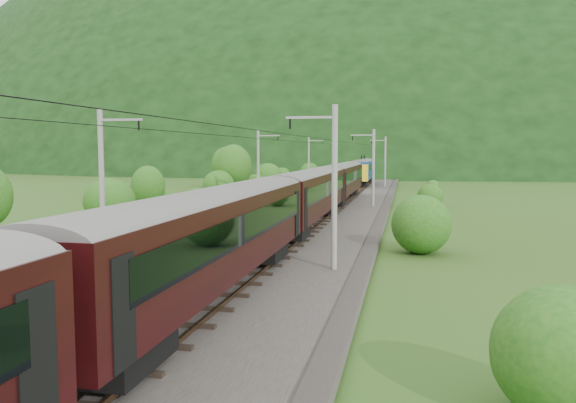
# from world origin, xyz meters

# --- Properties ---
(ground) EXTENTS (600.00, 600.00, 0.00)m
(ground) POSITION_xyz_m (0.00, 0.00, 0.00)
(ground) COLOR #334C17
(ground) RESTS_ON ground
(railbed) EXTENTS (14.00, 220.00, 0.30)m
(railbed) POSITION_xyz_m (0.00, 10.00, 0.15)
(railbed) COLOR #38332D
(railbed) RESTS_ON ground
(track_left) EXTENTS (2.40, 220.00, 0.27)m
(track_left) POSITION_xyz_m (-2.40, 10.00, 0.37)
(track_left) COLOR #523923
(track_left) RESTS_ON railbed
(track_right) EXTENTS (2.40, 220.00, 0.27)m
(track_right) POSITION_xyz_m (2.40, 10.00, 0.37)
(track_right) COLOR #523923
(track_right) RESTS_ON railbed
(catenary_left) EXTENTS (2.54, 192.28, 8.00)m
(catenary_left) POSITION_xyz_m (-6.12, 32.00, 4.50)
(catenary_left) COLOR gray
(catenary_left) RESTS_ON railbed
(catenary_right) EXTENTS (2.54, 192.28, 8.00)m
(catenary_right) POSITION_xyz_m (6.12, 32.00, 4.50)
(catenary_right) COLOR gray
(catenary_right) RESTS_ON railbed
(overhead_wires) EXTENTS (4.83, 198.00, 0.03)m
(overhead_wires) POSITION_xyz_m (0.00, 10.00, 7.10)
(overhead_wires) COLOR black
(overhead_wires) RESTS_ON ground
(mountain_main) EXTENTS (504.00, 360.00, 244.00)m
(mountain_main) POSITION_xyz_m (0.00, 260.00, 0.00)
(mountain_main) COLOR black
(mountain_main) RESTS_ON ground
(mountain_ridge) EXTENTS (336.00, 280.00, 132.00)m
(mountain_ridge) POSITION_xyz_m (-120.00, 300.00, 0.00)
(mountain_ridge) COLOR black
(mountain_ridge) RESTS_ON ground
(train) EXTENTS (2.89, 115.78, 5.02)m
(train) POSITION_xyz_m (2.40, 15.26, 3.43)
(train) COLOR black
(train) RESTS_ON ground
(hazard_post_near) EXTENTS (0.16, 0.16, 1.53)m
(hazard_post_near) POSITION_xyz_m (-0.71, 54.97, 1.07)
(hazard_post_near) COLOR red
(hazard_post_near) RESTS_ON railbed
(hazard_post_far) EXTENTS (0.15, 0.15, 1.39)m
(hazard_post_far) POSITION_xyz_m (-0.00, 49.61, 1.00)
(hazard_post_far) COLOR red
(hazard_post_far) RESTS_ON railbed
(signal) EXTENTS (0.26, 0.26, 2.32)m
(signal) POSITION_xyz_m (-4.22, 60.95, 1.66)
(signal) COLOR black
(signal) RESTS_ON railbed
(vegetation_left) EXTENTS (12.79, 149.51, 6.92)m
(vegetation_left) POSITION_xyz_m (-14.31, 28.03, 2.48)
(vegetation_left) COLOR #1C5416
(vegetation_left) RESTS_ON ground
(vegetation_right) EXTENTS (5.90, 97.11, 3.23)m
(vegetation_right) POSITION_xyz_m (11.70, -6.33, 1.47)
(vegetation_right) COLOR #1C5416
(vegetation_right) RESTS_ON ground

